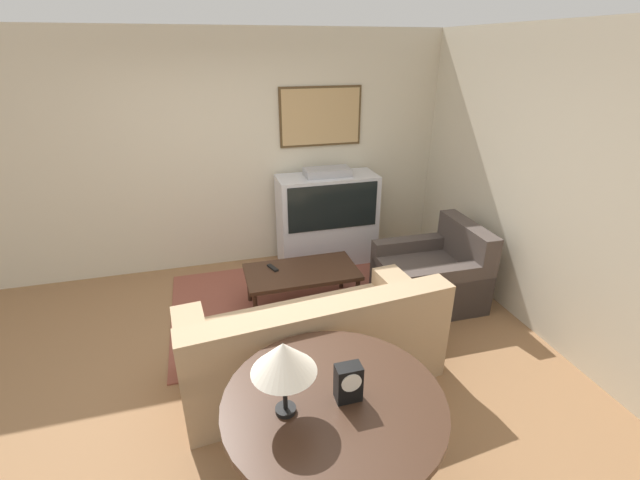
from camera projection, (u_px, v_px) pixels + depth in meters
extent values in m
plane|color=#8E6642|center=(261.00, 369.00, 3.62)|extent=(12.00, 12.00, 0.00)
cube|color=beige|center=(227.00, 155.00, 4.93)|extent=(12.00, 0.06, 2.70)
cube|color=#4C381E|center=(321.00, 117.00, 5.00)|extent=(0.98, 0.03, 0.68)
cube|color=tan|center=(321.00, 117.00, 4.99)|extent=(0.93, 0.01, 0.63)
cube|color=beige|center=(553.00, 191.00, 3.71)|extent=(0.06, 12.00, 2.70)
cube|color=brown|center=(293.00, 303.00, 4.55)|extent=(2.48, 1.84, 0.01)
cube|color=silver|center=(327.00, 242.00, 5.37)|extent=(1.19, 0.49, 0.50)
cube|color=silver|center=(327.00, 200.00, 5.14)|extent=(1.19, 0.49, 0.61)
cube|color=black|center=(333.00, 207.00, 4.92)|extent=(1.07, 0.01, 0.54)
cube|color=#9E9EA3|center=(327.00, 172.00, 4.99)|extent=(0.53, 0.27, 0.09)
cube|color=tan|center=(310.00, 349.00, 3.51)|extent=(2.11, 1.06, 0.45)
cube|color=tan|center=(325.00, 329.00, 3.06)|extent=(2.05, 0.41, 0.40)
cube|color=tan|center=(405.00, 319.00, 3.77)|extent=(0.32, 0.90, 0.61)
cube|color=tan|center=(196.00, 369.00, 3.18)|extent=(0.32, 0.90, 0.61)
cube|color=#7C664D|center=(373.00, 310.00, 3.33)|extent=(0.37, 0.15, 0.34)
cube|color=#7C664D|center=(258.00, 336.00, 3.03)|extent=(0.37, 0.15, 0.34)
cube|color=#473D38|center=(428.00, 282.00, 4.53)|extent=(0.99, 0.89, 0.44)
cube|color=#473D38|center=(467.00, 242.00, 4.45)|extent=(0.19, 0.88, 0.41)
cube|color=#473D38|center=(413.00, 261.00, 4.82)|extent=(0.98, 0.18, 0.58)
cube|color=#473D38|center=(446.00, 294.00, 4.19)|extent=(0.98, 0.18, 0.58)
cube|color=#3D2619|center=(302.00, 272.00, 4.32)|extent=(1.12, 0.61, 0.04)
cylinder|color=#3D2619|center=(256.00, 312.00, 4.06)|extent=(0.04, 0.04, 0.40)
cylinder|color=#3D2619|center=(357.00, 296.00, 4.31)|extent=(0.04, 0.04, 0.40)
cylinder|color=#3D2619|center=(249.00, 285.00, 4.51)|extent=(0.04, 0.04, 0.40)
cylinder|color=#3D2619|center=(341.00, 273.00, 4.76)|extent=(0.04, 0.04, 0.40)
cylinder|color=#3D2619|center=(334.00, 402.00, 2.32)|extent=(1.22, 1.22, 0.04)
cube|color=#3D2619|center=(334.00, 411.00, 2.34)|extent=(1.04, 0.49, 0.08)
cylinder|color=#3D2619|center=(258.00, 460.00, 2.42)|extent=(0.05, 0.05, 0.71)
cylinder|color=#3D2619|center=(396.00, 427.00, 2.64)|extent=(0.05, 0.05, 0.71)
cylinder|color=black|center=(286.00, 409.00, 2.23)|extent=(0.11, 0.11, 0.02)
cylinder|color=black|center=(284.00, 379.00, 2.15)|extent=(0.02, 0.02, 0.38)
cone|color=silver|center=(283.00, 357.00, 2.09)|extent=(0.33, 0.33, 0.17)
cube|color=black|center=(348.00, 383.00, 2.28)|extent=(0.14, 0.09, 0.22)
cylinder|color=white|center=(352.00, 383.00, 2.22)|extent=(0.11, 0.01, 0.11)
cube|color=black|center=(273.00, 268.00, 4.34)|extent=(0.10, 0.17, 0.02)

